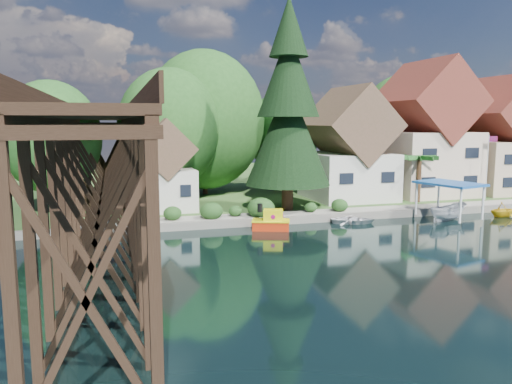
# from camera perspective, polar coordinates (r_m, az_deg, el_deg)

# --- Properties ---
(ground) EXTENTS (140.00, 140.00, 0.00)m
(ground) POSITION_cam_1_polar(r_m,az_deg,el_deg) (33.40, 11.70, -6.08)
(ground) COLOR black
(ground) RESTS_ON ground
(bank) EXTENTS (140.00, 52.00, 0.50)m
(bank) POSITION_cam_1_polar(r_m,az_deg,el_deg) (64.91, -2.32, 1.13)
(bank) COLOR #2D5321
(bank) RESTS_ON ground
(seawall) EXTENTS (60.00, 0.40, 0.62)m
(seawall) POSITION_cam_1_polar(r_m,az_deg,el_deg) (42.07, 11.50, -2.73)
(seawall) COLOR slate
(seawall) RESTS_ON ground
(promenade) EXTENTS (50.00, 2.60, 0.06)m
(promenade) POSITION_cam_1_polar(r_m,az_deg,el_deg) (44.10, 13.04, -1.99)
(promenade) COLOR gray
(promenade) RESTS_ON bank
(trestle_bridge) EXTENTS (4.12, 44.18, 9.30)m
(trestle_bridge) POSITION_cam_1_polar(r_m,az_deg,el_deg) (33.91, -17.30, 3.11)
(trestle_bridge) COLOR black
(trestle_bridge) RESTS_ON ground
(house_left) EXTENTS (7.64, 8.64, 11.02)m
(house_left) POSITION_cam_1_polar(r_m,az_deg,el_deg) (49.93, 10.49, 4.56)
(house_left) COLOR beige
(house_left) RESTS_ON bank
(house_center) EXTENTS (8.65, 9.18, 13.89)m
(house_center) POSITION_cam_1_polar(r_m,az_deg,el_deg) (54.89, 18.78, 5.91)
(house_center) COLOR beige
(house_center) RESTS_ON bank
(house_right) EXTENTS (8.15, 8.64, 12.45)m
(house_right) POSITION_cam_1_polar(r_m,az_deg,el_deg) (60.11, 26.12, 5.06)
(house_right) COLOR #C6AD8E
(house_right) RESTS_ON bank
(shed) EXTENTS (5.09, 5.40, 7.85)m
(shed) POSITION_cam_1_polar(r_m,az_deg,el_deg) (43.53, -10.38, 2.34)
(shed) COLOR beige
(shed) RESTS_ON bank
(bg_trees) EXTENTS (49.90, 13.30, 10.57)m
(bg_trees) POSITION_cam_1_polar(r_m,az_deg,el_deg) (52.45, 2.03, 7.20)
(bg_trees) COLOR #382314
(bg_trees) RESTS_ON bank
(shrubs) EXTENTS (15.76, 2.47, 1.70)m
(shrubs) POSITION_cam_1_polar(r_m,az_deg,el_deg) (39.93, -0.34, -1.80)
(shrubs) COLOR #163E16
(shrubs) RESTS_ON bank
(conifer) EXTENTS (7.24, 7.24, 17.82)m
(conifer) POSITION_cam_1_polar(r_m,az_deg,el_deg) (42.60, 3.70, 9.41)
(conifer) COLOR #382314
(conifer) RESTS_ON bank
(palm_tree) EXTENTS (3.33, 3.33, 4.68)m
(palm_tree) POSITION_cam_1_polar(r_m,az_deg,el_deg) (49.22, 18.21, 3.60)
(palm_tree) COLOR #382314
(palm_tree) RESTS_ON bank
(flagpole) EXTENTS (0.98, 0.13, 6.26)m
(flagpole) POSITION_cam_1_polar(r_m,az_deg,el_deg) (53.21, 25.04, 3.29)
(flagpole) COLOR white
(flagpole) RESTS_ON bank
(tugboat) EXTENTS (3.16, 2.38, 2.04)m
(tugboat) POSITION_cam_1_polar(r_m,az_deg,el_deg) (37.46, 1.76, -3.42)
(tugboat) COLOR red
(tugboat) RESTS_ON ground
(boat_white_a) EXTENTS (4.07, 3.44, 0.72)m
(boat_white_a) POSITION_cam_1_polar(r_m,az_deg,el_deg) (40.65, 11.04, -3.02)
(boat_white_a) COLOR silver
(boat_white_a) RESTS_ON ground
(boat_canopy) EXTENTS (4.53, 5.61, 3.16)m
(boat_canopy) POSITION_cam_1_polar(r_m,az_deg,el_deg) (43.72, 21.15, -1.32)
(boat_canopy) COLOR silver
(boat_canopy) RESTS_ON ground
(boat_yellow) EXTENTS (2.86, 2.52, 1.41)m
(boat_yellow) POSITION_cam_1_polar(r_m,az_deg,el_deg) (47.37, 26.39, -1.73)
(boat_yellow) COLOR yellow
(boat_yellow) RESTS_ON ground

